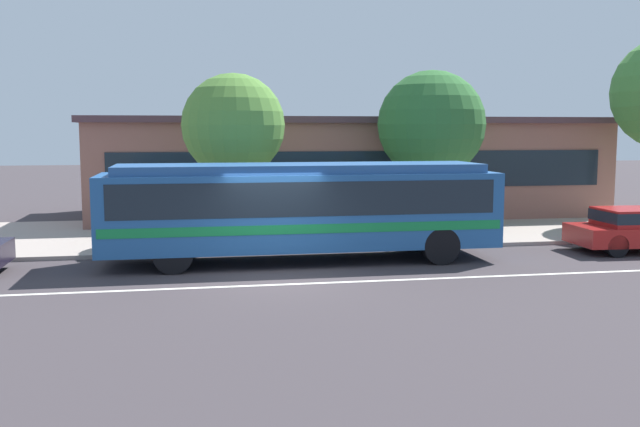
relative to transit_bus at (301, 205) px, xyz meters
The scene contains 9 objects.
ground_plane 2.70m from the transit_bus, 113.79° to the right, with size 120.00×120.00×0.00m, color #3C3539.
sidewalk_slab 5.63m from the transit_bus, 99.45° to the left, with size 60.00×8.00×0.12m, color #A5978D.
lane_stripe_center 3.34m from the transit_bus, 107.53° to the right, with size 56.00×0.16×0.01m, color silver.
transit_bus is the anchor object (origin of this frame).
pedestrian_waiting_near_sign 3.40m from the transit_bus, 92.26° to the left, with size 0.48×0.48×1.74m.
bus_stop_sign 4.17m from the transit_bus, 24.73° to the left, with size 0.08×0.44×2.47m.
street_tree_near_stop 4.53m from the transit_bus, 113.35° to the left, with size 3.26×3.26×5.24m.
street_tree_mid_block 7.53m from the transit_bus, 42.11° to the left, with size 3.75×3.75×5.53m.
station_building 11.25m from the transit_bus, 71.78° to the left, with size 20.82×8.33×4.09m.
Camera 1 is at (-2.05, -16.86, 3.57)m, focal length 39.77 mm.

